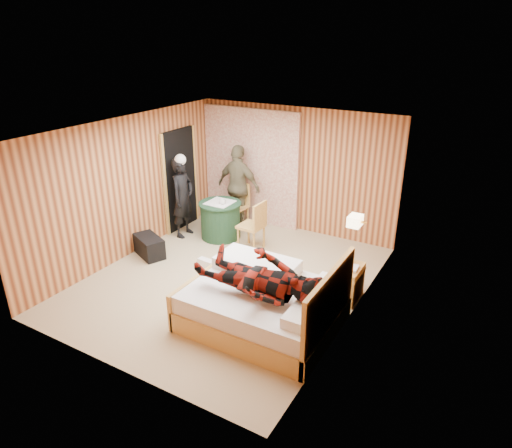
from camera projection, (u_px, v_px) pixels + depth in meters
The scene contains 23 objects.
floor at pixel (229, 279), 7.60m from camera, with size 4.20×5.00×0.01m, color tan.
ceiling at pixel (224, 130), 6.62m from camera, with size 4.20×5.00×0.01m, color white.
wall_back at pixel (295, 170), 9.10m from camera, with size 4.20×0.02×2.50m, color tan.
wall_left at pixel (128, 188), 8.07m from camera, with size 0.02×5.00×2.50m, color tan.
wall_right at pixel (357, 238), 6.14m from camera, with size 0.02×5.00×2.50m, color tan.
curtain at pixel (251, 167), 9.52m from camera, with size 2.20×0.08×2.40m, color white.
doorway at pixel (180, 180), 9.26m from camera, with size 0.06×0.90×2.05m, color black.
wall_lamp at pixel (355, 221), 6.56m from camera, with size 0.26×0.24×0.16m.
bed at pixel (265, 304), 6.35m from camera, with size 2.04×1.61×1.11m.
nightstand at pixel (347, 282), 6.97m from camera, with size 0.42×0.57×0.55m.
round_table at pixel (220, 220), 9.02m from camera, with size 0.83×0.83×0.74m.
chair_far at pixel (238, 202), 9.48m from camera, with size 0.44×0.44×0.93m.
chair_near at pixel (255, 222), 8.42m from camera, with size 0.45×0.45×0.96m.
duffel_bag at pixel (149, 246), 8.33m from camera, with size 0.66×0.35×0.37m, color black.
sneaker_left at pixel (239, 257), 8.20m from camera, with size 0.28×0.11×0.12m, color white.
sneaker_right at pixel (206, 263), 7.99m from camera, with size 0.30×0.12×0.13m, color white.
woman_standing at pixel (183, 198), 8.95m from camera, with size 0.58×0.38×1.59m, color black.
man_at_table at pixel (239, 186), 9.38m from camera, with size 1.01×0.42×1.72m, color #6A6347.
man_on_bed at pixel (259, 269), 5.89m from camera, with size 1.77×0.67×0.86m, color maroon.
book_lower at pixel (347, 267), 6.83m from camera, with size 0.17×0.22×0.02m, color white.
book_upper at pixel (347, 266), 6.82m from camera, with size 0.16×0.22×0.02m, color white.
cup_nightstand at pixel (351, 260), 6.95m from camera, with size 0.10×0.10×0.09m, color white.
cup_table at pixel (223, 202), 8.77m from camera, with size 0.12×0.12×0.10m, color white.
Camera 1 is at (3.71, -5.51, 3.84)m, focal length 32.00 mm.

